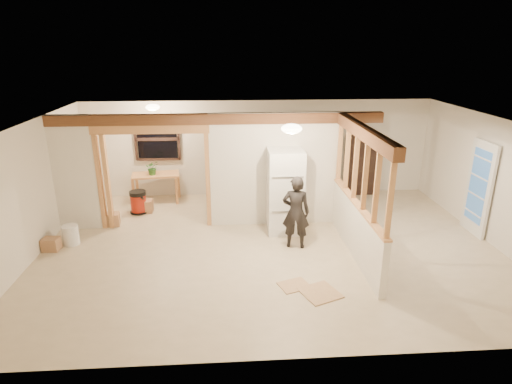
{
  "coord_description": "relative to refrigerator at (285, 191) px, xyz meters",
  "views": [
    {
      "loc": [
        -0.8,
        -7.72,
        3.86
      ],
      "look_at": [
        -0.25,
        0.4,
        1.03
      ],
      "focal_mm": 30.0,
      "sensor_mm": 36.0,
      "label": 1
    }
  ],
  "objects": [
    {
      "name": "floor",
      "position": [
        -0.39,
        -0.78,
        -0.9
      ],
      "size": [
        9.0,
        6.5,
        0.01
      ],
      "primitive_type": "cube",
      "color": "beige",
      "rests_on": "ground"
    },
    {
      "name": "ceiling",
      "position": [
        -0.39,
        -0.78,
        1.6
      ],
      "size": [
        9.0,
        6.5,
        0.01
      ],
      "primitive_type": "cube",
      "color": "white"
    },
    {
      "name": "wall_back",
      "position": [
        -0.39,
        2.47,
        0.35
      ],
      "size": [
        9.0,
        0.01,
        2.5
      ],
      "primitive_type": "cube",
      "color": "beige",
      "rests_on": "floor"
    },
    {
      "name": "wall_front",
      "position": [
        -0.39,
        -4.03,
        0.35
      ],
      "size": [
        9.0,
        0.01,
        2.5
      ],
      "primitive_type": "cube",
      "color": "beige",
      "rests_on": "floor"
    },
    {
      "name": "wall_left",
      "position": [
        -4.89,
        -0.78,
        0.35
      ],
      "size": [
        0.01,
        6.5,
        2.5
      ],
      "primitive_type": "cube",
      "color": "beige",
      "rests_on": "floor"
    },
    {
      "name": "wall_right",
      "position": [
        4.11,
        -0.78,
        0.35
      ],
      "size": [
        0.01,
        6.5,
        2.5
      ],
      "primitive_type": "cube",
      "color": "beige",
      "rests_on": "floor"
    },
    {
      "name": "partition_left_stub",
      "position": [
        -4.44,
        0.42,
        0.35
      ],
      "size": [
        0.9,
        0.12,
        2.5
      ],
      "primitive_type": "cube",
      "color": "silver",
      "rests_on": "floor"
    },
    {
      "name": "partition_center",
      "position": [
        -0.19,
        0.42,
        0.35
      ],
      "size": [
        2.8,
        0.12,
        2.5
      ],
      "primitive_type": "cube",
      "color": "silver",
      "rests_on": "floor"
    },
    {
      "name": "doorway_frame",
      "position": [
        -2.79,
        0.42,
        0.2
      ],
      "size": [
        2.46,
        0.14,
        2.2
      ],
      "primitive_type": "cube",
      "color": "tan",
      "rests_on": "floor"
    },
    {
      "name": "header_beam_back",
      "position": [
        -1.39,
        0.42,
        1.48
      ],
      "size": [
        7.0,
        0.18,
        0.22
      ],
      "primitive_type": "cube",
      "color": "brown",
      "rests_on": "ceiling"
    },
    {
      "name": "header_beam_right",
      "position": [
        1.21,
        -1.18,
        1.48
      ],
      "size": [
        0.18,
        3.3,
        0.22
      ],
      "primitive_type": "cube",
      "color": "brown",
      "rests_on": "ceiling"
    },
    {
      "name": "pony_wall",
      "position": [
        1.21,
        -1.18,
        -0.4
      ],
      "size": [
        0.12,
        3.2,
        1.0
      ],
      "primitive_type": "cube",
      "color": "silver",
      "rests_on": "floor"
    },
    {
      "name": "stud_partition",
      "position": [
        1.21,
        -1.18,
        0.76
      ],
      "size": [
        0.14,
        3.2,
        1.32
      ],
      "primitive_type": "cube",
      "color": "tan",
      "rests_on": "pony_wall"
    },
    {
      "name": "window_back",
      "position": [
        -2.99,
        2.39,
        0.65
      ],
      "size": [
        1.12,
        0.1,
        1.1
      ],
      "primitive_type": "cube",
      "color": "black",
      "rests_on": "wall_back"
    },
    {
      "name": "french_door",
      "position": [
        4.03,
        -0.38,
        0.1
      ],
      "size": [
        0.12,
        0.86,
        2.0
      ],
      "primitive_type": "cube",
      "color": "white",
      "rests_on": "floor"
    },
    {
      "name": "ceiling_dome_main",
      "position": [
        -0.09,
        -1.28,
        1.58
      ],
      "size": [
        0.36,
        0.36,
        0.16
      ],
      "primitive_type": "ellipsoid",
      "color": "#FFEABF",
      "rests_on": "ceiling"
    },
    {
      "name": "ceiling_dome_util",
      "position": [
        -2.89,
        1.52,
        1.58
      ],
      "size": [
        0.32,
        0.32,
        0.14
      ],
      "primitive_type": "ellipsoid",
      "color": "#FFEABF",
      "rests_on": "ceiling"
    },
    {
      "name": "hanging_bulb",
      "position": [
        -2.39,
        0.82,
        1.28
      ],
      "size": [
        0.07,
        0.07,
        0.07
      ],
      "primitive_type": "ellipsoid",
      "color": "#FFD88C",
      "rests_on": "ceiling"
    },
    {
      "name": "refrigerator",
      "position": [
        0.0,
        0.0,
        0.0
      ],
      "size": [
        0.74,
        0.72,
        1.8
      ],
      "primitive_type": "cube",
      "color": "white",
      "rests_on": "floor"
    },
    {
      "name": "woman",
      "position": [
        0.11,
        -0.81,
        -0.16
      ],
      "size": [
        0.6,
        0.46,
        1.48
      ],
      "primitive_type": "imported",
      "rotation": [
        0.0,
        0.0,
        2.93
      ],
      "color": "black",
      "rests_on": "floor"
    },
    {
      "name": "work_table",
      "position": [
        -3.04,
        2.03,
        -0.53
      ],
      "size": [
        1.23,
        0.72,
        0.74
      ],
      "primitive_type": "cube",
      "rotation": [
        0.0,
        0.0,
        0.12
      ],
      "color": "tan",
      "rests_on": "floor"
    },
    {
      "name": "potted_plant",
      "position": [
        -3.09,
        1.96,
        0.02
      ],
      "size": [
        0.37,
        0.34,
        0.36
      ],
      "primitive_type": "imported",
      "rotation": [
        0.0,
        0.0,
        0.21
      ],
      "color": "#316F29",
      "rests_on": "work_table"
    },
    {
      "name": "shop_vac",
      "position": [
        -3.36,
        1.24,
        -0.62
      ],
      "size": [
        0.47,
        0.47,
        0.55
      ],
      "primitive_type": "cylinder",
      "rotation": [
        0.0,
        0.0,
        0.12
      ],
      "color": "maroon",
      "rests_on": "floor"
    },
    {
      "name": "bookshelf",
      "position": [
        2.32,
        2.27,
        -0.1
      ],
      "size": [
        0.8,
        0.27,
        1.6
      ],
      "primitive_type": "cube",
      "color": "black",
      "rests_on": "floor"
    },
    {
      "name": "bucket",
      "position": [
        -4.4,
        -0.4,
        -0.7
      ],
      "size": [
        0.35,
        0.35,
        0.4
      ],
      "primitive_type": "cylinder",
      "rotation": [
        0.0,
        0.0,
        0.1
      ],
      "color": "white",
      "rests_on": "floor"
    },
    {
      "name": "box_util_a",
      "position": [
        -3.21,
        1.29,
        -0.75
      ],
      "size": [
        0.35,
        0.3,
        0.3
      ],
      "primitive_type": "cube",
      "rotation": [
        0.0,
        0.0,
        0.01
      ],
      "color": "#AC7A53",
      "rests_on": "floor"
    },
    {
      "name": "box_util_b",
      "position": [
        -3.8,
        0.53,
        -0.76
      ],
      "size": [
        0.33,
        0.33,
        0.28
      ],
      "primitive_type": "cube",
      "rotation": [
        0.0,
        0.0,
        0.13
      ],
      "color": "#AC7A53",
      "rests_on": "floor"
    },
    {
      "name": "box_front",
      "position": [
        -4.71,
        -0.65,
        -0.77
      ],
      "size": [
        0.33,
        0.28,
        0.25
      ],
      "primitive_type": "cube",
      "rotation": [
        0.0,
        0.0,
        -0.08
      ],
      "color": "#AC7A53",
      "rests_on": "floor"
    },
    {
      "name": "floor_panel_near",
      "position": [
        0.26,
        -2.54,
        -0.89
      ],
      "size": [
        0.74,
        0.74,
        0.02
      ],
      "primitive_type": "cube",
      "rotation": [
        0.0,
        0.0,
        0.39
      ],
      "color": "tan",
      "rests_on": "floor"
    },
    {
      "name": "floor_panel_far",
      "position": [
        -0.12,
        -2.28,
        -0.89
      ],
      "size": [
        0.59,
        0.53,
        0.02
      ],
      "primitive_type": "cube",
      "rotation": [
        0.0,
        0.0,
        0.35
      ],
      "color": "tan",
      "rests_on": "floor"
    }
  ]
}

